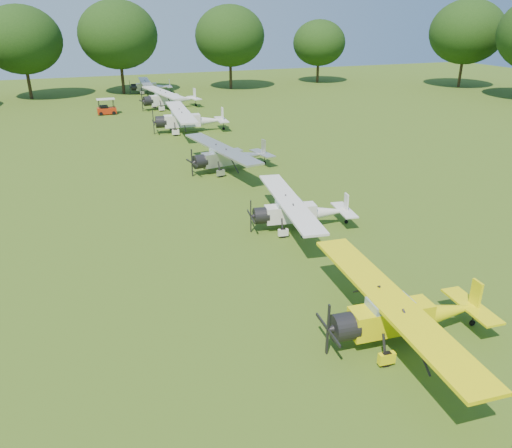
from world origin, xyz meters
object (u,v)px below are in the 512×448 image
(aircraft_2, at_px, (403,312))
(aircraft_7, at_px, (149,85))
(aircraft_3, at_px, (298,210))
(aircraft_6, at_px, (168,98))
(golf_cart, at_px, (106,109))
(aircraft_4, at_px, (228,155))
(aircraft_5, at_px, (188,118))

(aircraft_2, height_order, aircraft_7, aircraft_2)
(aircraft_3, distance_m, aircraft_6, 39.48)
(aircraft_7, height_order, golf_cart, aircraft_7)
(aircraft_3, xyz_separation_m, aircraft_4, (-0.36, 11.91, 0.12))
(aircraft_3, height_order, aircraft_5, aircraft_5)
(aircraft_3, xyz_separation_m, golf_cart, (-7.15, 38.33, -0.48))
(aircraft_2, distance_m, aircraft_4, 22.75)
(aircraft_5, height_order, aircraft_6, aircraft_5)
(aircraft_6, bearing_deg, aircraft_4, -100.93)
(aircraft_4, distance_m, golf_cart, 27.28)
(aircraft_2, distance_m, golf_cart, 49.57)
(aircraft_2, relative_size, aircraft_4, 0.99)
(aircraft_5, relative_size, aircraft_7, 1.20)
(aircraft_7, bearing_deg, golf_cart, -113.21)
(aircraft_4, bearing_deg, golf_cart, 94.59)
(aircraft_2, relative_size, golf_cart, 4.80)
(aircraft_4, xyz_separation_m, aircraft_6, (0.87, 27.56, 0.15))
(aircraft_4, relative_size, golf_cart, 4.86)
(aircraft_6, bearing_deg, aircraft_7, 81.62)
(aircraft_2, relative_size, aircraft_5, 0.87)
(aircraft_5, xyz_separation_m, golf_cart, (-6.92, 12.44, -0.76))
(aircraft_2, height_order, aircraft_6, aircraft_6)
(aircraft_3, bearing_deg, aircraft_7, 97.70)
(aircraft_5, distance_m, golf_cart, 14.26)
(aircraft_2, height_order, aircraft_4, aircraft_4)
(aircraft_2, height_order, aircraft_3, aircraft_2)
(golf_cart, bearing_deg, aircraft_6, 7.77)
(aircraft_5, distance_m, aircraft_6, 13.60)
(aircraft_2, bearing_deg, aircraft_6, 92.58)
(aircraft_4, height_order, aircraft_7, aircraft_4)
(aircraft_7, bearing_deg, aircraft_6, -85.42)
(golf_cart, bearing_deg, aircraft_7, 62.22)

